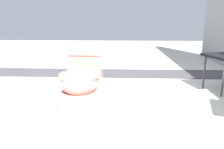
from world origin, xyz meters
TOP-DOWN VIEW (x-y plane):
  - ground_plane at (0.00, 0.00)m, footprint 14.00×14.00m
  - gravel_strip at (-1.12, 0.50)m, footprint 0.56×8.00m
  - toilet at (0.16, 0.05)m, footprint 0.64×0.40m

SIDE VIEW (x-z plane):
  - ground_plane at x=0.00m, z-range 0.00..0.00m
  - gravel_strip at x=-1.12m, z-range 0.00..0.01m
  - toilet at x=0.16m, z-range -0.04..0.48m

